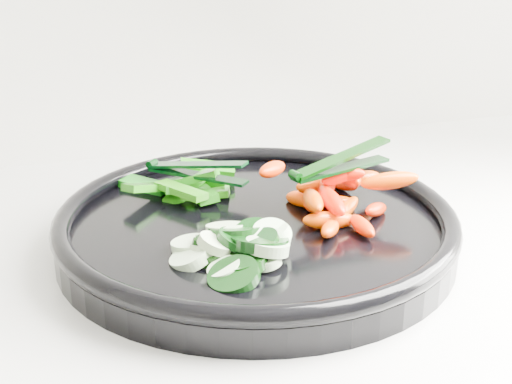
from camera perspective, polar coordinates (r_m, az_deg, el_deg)
name	(u,v)px	position (r m, az deg, el deg)	size (l,w,h in m)	color
veggie_tray	(256,226)	(0.67, 0.00, -2.76)	(0.40, 0.40, 0.04)	black
cucumber_pile	(231,247)	(0.60, -1.97, -4.43)	(0.12, 0.12, 0.04)	black
carrot_pile	(334,193)	(0.69, 6.26, -0.11)	(0.15, 0.15, 0.05)	#E35100
pepper_pile	(184,186)	(0.74, -5.77, 0.50)	(0.13, 0.11, 0.04)	#09640B
tong_carrot	(339,164)	(0.68, 6.64, 2.26)	(0.11, 0.04, 0.02)	black
tong_pepper	(194,170)	(0.73, -4.97, 1.80)	(0.09, 0.09, 0.02)	black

